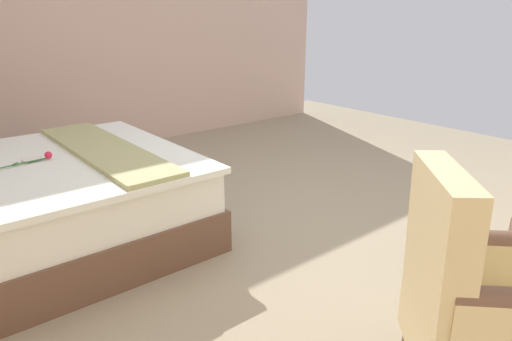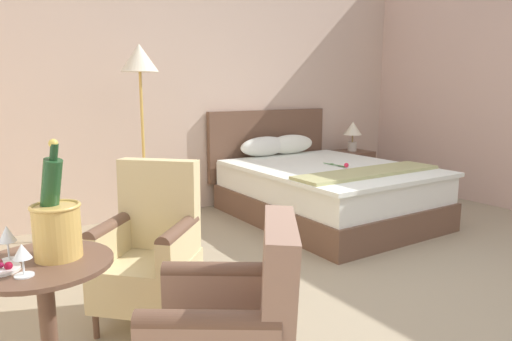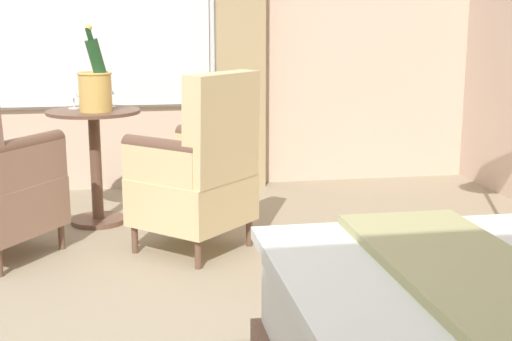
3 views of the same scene
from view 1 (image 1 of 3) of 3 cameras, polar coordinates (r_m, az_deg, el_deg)
The scene contains 4 objects.
ground_plane at distance 3.38m, azimuth 6.80°, elevation -7.47°, with size 7.54×7.54×0.00m, color tan.
wall_far_side at distance 5.61m, azimuth -16.97°, elevation 19.06°, with size 0.12×5.86×3.16m.
bed at distance 3.27m, azimuth -28.95°, elevation -4.46°, with size 1.72×2.24×1.14m.
armchair_by_window at distance 2.02m, azimuth 25.53°, elevation -14.81°, with size 0.75×0.75×0.98m.
Camera 1 is at (-2.08, 2.20, 1.50)m, focal length 32.00 mm.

